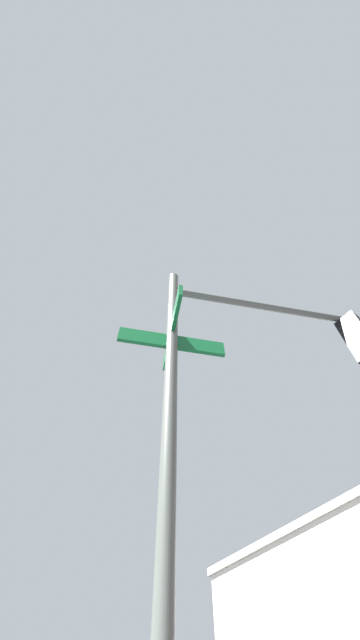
{
  "coord_description": "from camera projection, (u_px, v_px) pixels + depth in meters",
  "views": [
    {
      "loc": [
        -5.59,
        -8.67,
        1.24
      ],
      "look_at": [
        -6.74,
        -7.72,
        3.5
      ],
      "focal_mm": 20.96,
      "sensor_mm": 36.0,
      "label": 1
    }
  ],
  "objects": [
    {
      "name": "traffic_signal_near",
      "position": [
        277.0,
        372.0,
        3.74
      ],
      "size": [
        1.73,
        2.78,
        5.78
      ],
      "color": "#474C47",
      "rests_on": "ground_plane"
    }
  ]
}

